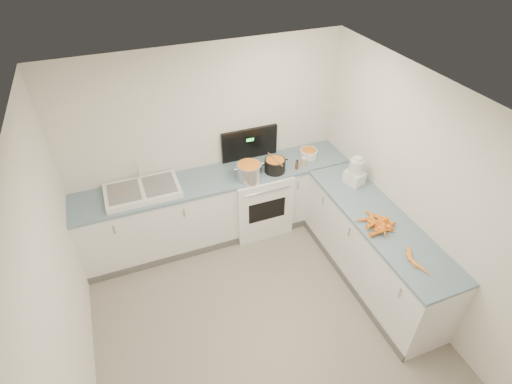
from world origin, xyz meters
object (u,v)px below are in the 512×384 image
object	(u,v)px
sink	(142,190)
food_processor	(355,172)
steel_pot	(249,172)
spice_jar	(304,162)
stove	(257,197)
extract_bottle	(297,165)
black_pot	(275,166)
mixing_bowl	(309,153)

from	to	relation	value
sink	food_processor	size ratio (longest dim) A/B	2.34
steel_pot	spice_jar	distance (m)	0.76
steel_pot	food_processor	size ratio (longest dim) A/B	0.83
stove	extract_bottle	distance (m)	0.72
black_pot	extract_bottle	bearing A→B (deg)	-10.61
mixing_bowl	extract_bottle	distance (m)	0.34
extract_bottle	spice_jar	bearing A→B (deg)	22.08
black_pot	food_processor	xyz separation A→B (m)	(0.79, -0.58, 0.08)
spice_jar	stove	bearing A→B (deg)	166.86
spice_jar	food_processor	world-z (taller)	food_processor
mixing_bowl	spice_jar	world-z (taller)	mixing_bowl
stove	sink	bearing A→B (deg)	179.38
steel_pot	black_pot	size ratio (longest dim) A/B	1.16
spice_jar	food_processor	size ratio (longest dim) A/B	0.26
spice_jar	food_processor	distance (m)	0.70
spice_jar	extract_bottle	bearing A→B (deg)	-157.92
sink	black_pot	world-z (taller)	sink
black_pot	extract_bottle	xyz separation A→B (m)	(0.28, -0.05, -0.02)
black_pot	food_processor	bearing A→B (deg)	-36.19
extract_bottle	spice_jar	distance (m)	0.13
stove	sink	xyz separation A→B (m)	(-1.45, 0.02, 0.50)
black_pot	sink	bearing A→B (deg)	174.80
sink	steel_pot	world-z (taller)	sink
stove	black_pot	xyz separation A→B (m)	(0.18, -0.13, 0.54)
black_pot	mixing_bowl	distance (m)	0.57
mixing_bowl	steel_pot	bearing A→B (deg)	-169.14
spice_jar	sink	bearing A→B (deg)	175.71
mixing_bowl	extract_bottle	world-z (taller)	extract_bottle
stove	mixing_bowl	xyz separation A→B (m)	(0.74, 0.01, 0.52)
steel_pot	food_processor	bearing A→B (deg)	-25.62
steel_pot	spice_jar	xyz separation A→B (m)	(0.76, 0.02, -0.05)
black_pot	extract_bottle	distance (m)	0.29
stove	spice_jar	bearing A→B (deg)	-13.14
extract_bottle	spice_jar	xyz separation A→B (m)	(0.12, 0.05, -0.01)
stove	extract_bottle	size ratio (longest dim) A/B	12.56
sink	mixing_bowl	distance (m)	2.19
black_pot	mixing_bowl	size ratio (longest dim) A/B	1.15
steel_pot	extract_bottle	xyz separation A→B (m)	(0.64, -0.02, -0.04)
sink	mixing_bowl	world-z (taller)	sink
sink	mixing_bowl	size ratio (longest dim) A/B	3.75
stove	food_processor	world-z (taller)	stove
stove	mixing_bowl	bearing A→B (deg)	1.07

